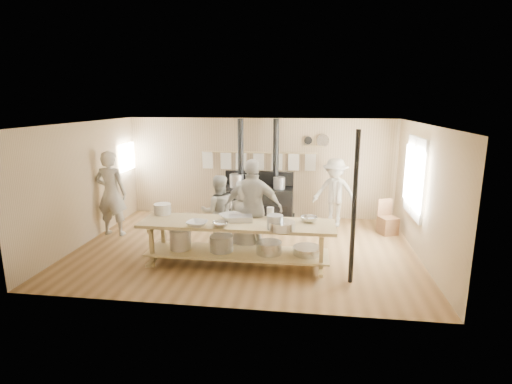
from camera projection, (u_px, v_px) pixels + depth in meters
ground at (245, 248)px, 8.42m from camera, size 7.00×7.00×0.00m
room_shell at (244, 172)px, 8.06m from camera, size 7.00×7.00×7.00m
window_right at (415, 177)px, 8.21m from camera, size 0.09×1.50×1.65m
left_opening at (127, 157)px, 10.45m from camera, size 0.00×0.90×0.90m
stove at (258, 200)px, 10.35m from camera, size 1.90×0.75×2.60m
towel_rail at (259, 159)px, 10.39m from camera, size 3.00×0.04×0.47m
back_wall_shelf at (317, 142)px, 10.14m from camera, size 0.63×0.14×0.32m
prep_table at (237, 239)px, 7.44m from camera, size 3.60×0.90×0.85m
support_post at (354, 209)px, 6.56m from camera, size 0.08×0.08×2.60m
cook_far_left at (111, 193)px, 9.06m from camera, size 0.72×0.48×1.96m
cook_left at (219, 211)px, 8.35m from camera, size 0.89×0.78×1.55m
cook_center at (245, 218)px, 7.89m from camera, size 0.85×0.65×1.54m
cook_right at (253, 209)px, 7.78m from camera, size 1.15×0.49×1.95m
cook_by_window at (335, 192)px, 9.75m from camera, size 1.23×0.93×1.69m
chair at (387, 224)px, 9.29m from camera, size 0.49×0.49×0.81m
bowl_white_a at (197, 224)px, 7.12m from camera, size 0.42×0.42×0.09m
bowl_steel_a at (220, 225)px, 7.07m from camera, size 0.41×0.41×0.09m
bowl_white_b at (231, 217)px, 7.50m from camera, size 0.59×0.59×0.10m
bowl_steel_b at (309, 219)px, 7.37m from camera, size 0.45×0.45×0.10m
roasting_pan at (241, 218)px, 7.42m from camera, size 0.49×0.37×0.10m
mixing_bowl_large at (282, 226)px, 6.92m from camera, size 0.59×0.59×0.15m
bucket_galv at (275, 222)px, 6.92m from camera, size 0.30×0.30×0.26m
deep_bowl_enamel at (163, 209)px, 7.86m from camera, size 0.42×0.42×0.21m
pitcher at (270, 213)px, 7.58m from camera, size 0.17×0.17×0.22m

